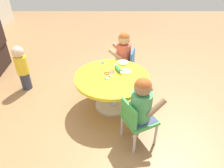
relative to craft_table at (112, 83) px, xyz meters
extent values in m
plane|color=#9E7247|center=(0.00, 0.00, -0.36)|extent=(10.00, 10.00, 0.00)
cylinder|color=silver|center=(0.00, 0.00, -0.34)|extent=(0.44, 0.44, 0.03)
cylinder|color=silver|center=(0.00, 0.00, -0.15)|extent=(0.12, 0.12, 0.42)
cylinder|color=yellow|center=(0.00, 0.00, 0.09)|extent=(0.92, 0.92, 0.04)
cylinder|color=#B7B7BC|center=(-0.63, -0.46, -0.22)|extent=(0.03, 0.03, 0.28)
cylinder|color=#B7B7BC|center=(-0.40, -0.34, -0.22)|extent=(0.03, 0.03, 0.28)
cylinder|color=#B7B7BC|center=(-0.75, -0.23, -0.22)|extent=(0.03, 0.03, 0.28)
cylinder|color=#B7B7BC|center=(-0.51, -0.11, -0.22)|extent=(0.03, 0.03, 0.28)
cube|color=green|center=(-0.57, -0.28, -0.06)|extent=(0.40, 0.40, 0.04)
cube|color=green|center=(-0.63, -0.16, 0.07)|extent=(0.25, 0.14, 0.22)
cube|color=#3F4772|center=(-0.57, -0.28, -0.06)|extent=(0.36, 0.37, 0.04)
cylinder|color=#4CA566|center=(-0.57, -0.28, 0.11)|extent=(0.21, 0.21, 0.30)
sphere|color=#997051|center=(-0.57, -0.28, 0.34)|extent=(0.17, 0.17, 0.17)
sphere|color=#B25926|center=(-0.57, -0.28, 0.35)|extent=(0.16, 0.16, 0.16)
cylinder|color=#997051|center=(-0.63, -0.42, 0.14)|extent=(0.14, 0.22, 0.17)
cylinder|color=#997051|center=(-0.43, -0.32, 0.14)|extent=(0.14, 0.22, 0.17)
cylinder|color=#B7B7BC|center=(0.78, -0.08, -0.22)|extent=(0.03, 0.03, 0.28)
cylinder|color=#B7B7BC|center=(0.53, -0.01, -0.22)|extent=(0.03, 0.03, 0.28)
cylinder|color=#B7B7BC|center=(0.71, -0.33, -0.22)|extent=(0.03, 0.03, 0.28)
cylinder|color=#B7B7BC|center=(0.46, -0.26, -0.22)|extent=(0.03, 0.03, 0.28)
cube|color=blue|center=(0.62, -0.17, -0.06)|extent=(0.37, 0.37, 0.04)
cube|color=blue|center=(0.58, -0.30, 0.07)|extent=(0.27, 0.09, 0.22)
cube|color=#3F4772|center=(0.62, -0.17, -0.06)|extent=(0.32, 0.34, 0.04)
cylinder|color=#D8594C|center=(0.62, -0.17, 0.11)|extent=(0.21, 0.21, 0.30)
sphere|color=tan|center=(0.62, -0.17, 0.34)|extent=(0.17, 0.17, 0.17)
sphere|color=#B25926|center=(0.62, -0.17, 0.35)|extent=(0.16, 0.16, 0.16)
cylinder|color=tan|center=(0.75, -0.10, 0.14)|extent=(0.11, 0.22, 0.17)
cylinder|color=tan|center=(0.54, -0.04, 0.14)|extent=(0.11, 0.22, 0.17)
cylinder|color=#33384C|center=(0.41, 1.28, -0.23)|extent=(0.14, 0.14, 0.26)
cylinder|color=yellow|center=(0.41, 1.28, 0.03)|extent=(0.17, 0.17, 0.26)
sphere|color=beige|center=(0.41, 1.28, 0.23)|extent=(0.16, 0.16, 0.16)
cylinder|color=green|center=(0.13, -0.08, 0.13)|extent=(0.15, 0.10, 0.05)
cylinder|color=white|center=(0.22, -0.05, 0.13)|extent=(0.05, 0.04, 0.02)
cylinder|color=white|center=(0.04, -0.11, 0.13)|extent=(0.05, 0.04, 0.02)
cube|color=silver|center=(-0.02, 0.04, 0.11)|extent=(0.10, 0.06, 0.01)
cube|color=silver|center=(-0.02, 0.04, 0.11)|extent=(0.08, 0.09, 0.01)
torus|color=green|center=(-0.08, 0.06, 0.11)|extent=(0.05, 0.05, 0.01)
torus|color=green|center=(-0.06, 0.09, 0.11)|extent=(0.05, 0.05, 0.01)
cylinder|color=#B2E58C|center=(0.34, -0.15, 0.11)|extent=(0.15, 0.15, 0.02)
cylinder|color=#F2CC72|center=(0.11, -0.18, 0.11)|extent=(0.15, 0.15, 0.01)
torus|color=#3F99D8|center=(0.34, 0.13, 0.11)|extent=(0.05, 0.05, 0.01)
torus|color=#D83FA5|center=(0.10, 0.00, 0.11)|extent=(0.07, 0.07, 0.01)
torus|color=red|center=(0.06, 0.06, 0.11)|extent=(0.07, 0.07, 0.01)
camera|label=1|loc=(-2.09, -0.01, 1.38)|focal=32.30mm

